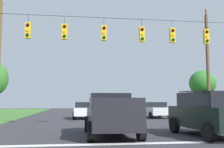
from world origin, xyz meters
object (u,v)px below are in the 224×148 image
object	(u,v)px
overhead_signal_span	(121,58)
distant_car_crossing_white	(84,110)
utility_pole_mid_right	(208,64)
tree_roadside_far_right	(202,83)
pickup_truck	(110,114)
distant_car_oncoming	(155,110)
suv_black	(209,113)

from	to	relation	value
overhead_signal_span	distant_car_crossing_white	bearing A→B (deg)	102.06
utility_pole_mid_right	tree_roadside_far_right	bearing A→B (deg)	66.80
utility_pole_mid_right	tree_roadside_far_right	world-z (taller)	utility_pole_mid_right
pickup_truck	distant_car_crossing_white	world-z (taller)	pickup_truck
distant_car_crossing_white	distant_car_oncoming	bearing A→B (deg)	4.43
pickup_truck	utility_pole_mid_right	bearing A→B (deg)	46.11
overhead_signal_span	distant_car_oncoming	xyz separation A→B (m)	(5.05, 9.59, -3.47)
overhead_signal_span	distant_car_oncoming	world-z (taller)	overhead_signal_span
tree_roadside_far_right	suv_black	bearing A→B (deg)	-115.79
pickup_truck	suv_black	distance (m)	4.49
distant_car_oncoming	tree_roadside_far_right	world-z (taller)	tree_roadside_far_right
overhead_signal_span	suv_black	distance (m)	6.55
overhead_signal_span	tree_roadside_far_right	distance (m)	20.85
overhead_signal_span	pickup_truck	xyz separation A→B (m)	(-1.19, -3.73, -3.30)
overhead_signal_span	pickup_truck	bearing A→B (deg)	-107.65
overhead_signal_span	utility_pole_mid_right	size ratio (longest dim) A/B	1.73
suv_black	overhead_signal_span	bearing A→B (deg)	123.85
suv_black	distant_car_oncoming	distance (m)	14.46
utility_pole_mid_right	pickup_truck	bearing A→B (deg)	-133.89
pickup_truck	tree_roadside_far_right	xyz separation A→B (m)	(14.44, 19.83, 2.92)
pickup_truck	tree_roadside_far_right	bearing A→B (deg)	53.93
suv_black	distant_car_crossing_white	xyz separation A→B (m)	(-5.12, 13.80, -0.27)
pickup_truck	overhead_signal_span	bearing A→B (deg)	72.35
distant_car_oncoming	suv_black	bearing A→B (deg)	-97.42
pickup_truck	utility_pole_mid_right	size ratio (longest dim) A/B	0.52
tree_roadside_far_right	utility_pole_mid_right	bearing A→B (deg)	-113.20
distant_car_crossing_white	tree_roadside_far_right	xyz separation A→B (m)	(15.19, 7.04, 3.10)
overhead_signal_span	tree_roadside_far_right	size ratio (longest dim) A/B	3.26
suv_black	pickup_truck	bearing A→B (deg)	167.00
suv_black	distant_car_oncoming	size ratio (longest dim) A/B	1.13
pickup_truck	distant_car_oncoming	bearing A→B (deg)	64.92
overhead_signal_span	distant_car_oncoming	size ratio (longest dim) A/B	4.16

